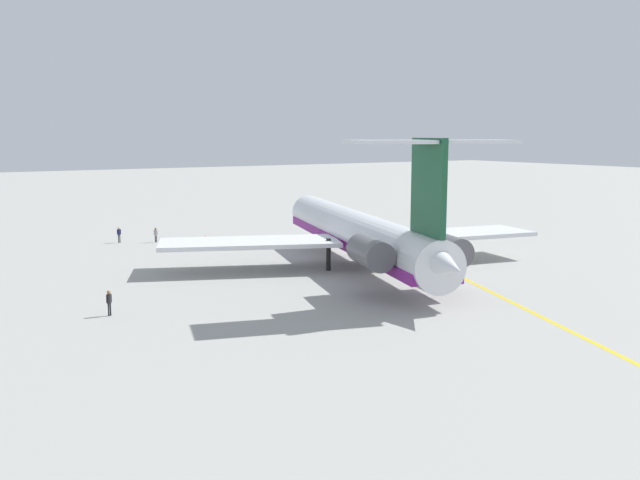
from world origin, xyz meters
name	(u,v)px	position (x,y,z in m)	size (l,w,h in m)	color
ground	(433,252)	(0.00, 0.00, 0.00)	(382.72, 382.72, 0.00)	#9E9E99
main_jetliner	(361,233)	(-3.38, 11.63, 3.24)	(39.99, 35.87, 11.88)	silver
ground_crew_near_nose	(109,300)	(-8.01, 35.60, 1.11)	(0.28, 0.42, 1.76)	black
ground_crew_near_tail	(119,233)	(23.50, 26.07, 1.14)	(0.29, 0.46, 1.80)	black
ground_crew_portside	(156,233)	(21.57, 22.46, 1.05)	(0.27, 0.41, 1.66)	black
safety_cone_nose	(206,237)	(20.34, 16.91, 0.28)	(0.40, 0.40, 0.55)	#EA590F
safety_cone_wingtip	(429,229)	(12.28, -10.01, 0.28)	(0.40, 0.40, 0.55)	#EA590F
taxiway_centreline	(423,258)	(-2.28, 3.34, 0.00)	(79.91, 0.36, 0.01)	gold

